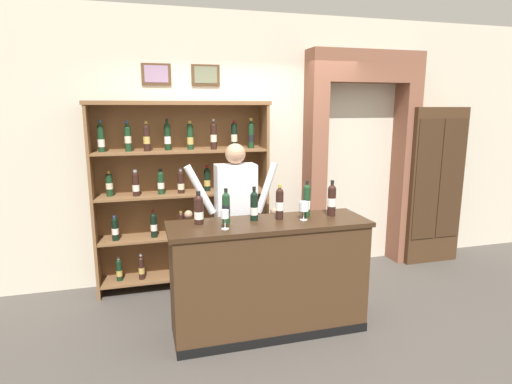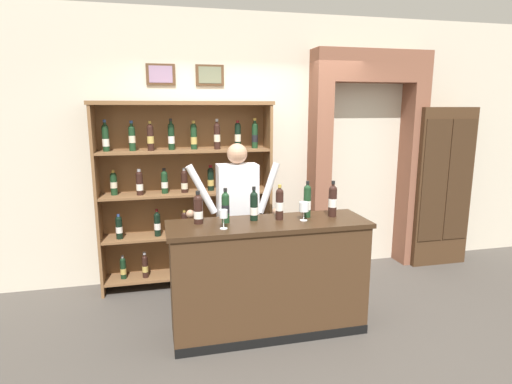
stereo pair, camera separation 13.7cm
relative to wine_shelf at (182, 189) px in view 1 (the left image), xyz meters
The scene contains 15 objects.
ground_plane 1.83m from the wine_shelf, 58.37° to the right, with size 14.00×14.00×0.02m, color #47423D.
back_wall 0.90m from the wine_shelf, 19.46° to the left, with size 12.00×0.19×3.04m.
wine_shelf is the anchor object (origin of this frame).
archway_doorway 2.24m from the wine_shelf, ahead, with size 1.44×0.45×2.65m.
side_cabinet 3.18m from the wine_shelf, ahead, with size 0.75×0.39×1.99m.
tasting_counter 1.50m from the wine_shelf, 63.43° to the right, with size 1.75×0.55×1.02m.
shopkeeper 0.77m from the wine_shelf, 53.29° to the right, with size 0.95×0.22×1.65m.
tasting_bottle_vin_santo 1.13m from the wine_shelf, 88.95° to the right, with size 0.08×0.08×0.28m.
tasting_bottle_chianti 1.19m from the wine_shelf, 77.82° to the right, with size 0.07×0.07×0.30m.
tasting_bottle_brunello 1.25m from the wine_shelf, 66.20° to the right, with size 0.07×0.07×0.30m.
tasting_bottle_grappa 1.38m from the wine_shelf, 58.00° to the right, with size 0.07×0.07×0.31m.
tasting_bottle_bianco 1.52m from the wine_shelf, 49.21° to the right, with size 0.07×0.07×0.33m.
tasting_bottle_prosecco 1.70m from the wine_shelf, 43.89° to the right, with size 0.08×0.08×0.33m.
wine_glass_center 1.36m from the wine_shelf, 81.39° to the right, with size 0.07×0.07×0.16m.
wine_glass_left 1.56m from the wine_shelf, 53.53° to the right, with size 0.08×0.08×0.17m.
Camera 1 is at (-1.20, -3.36, 2.00)m, focal length 29.54 mm.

